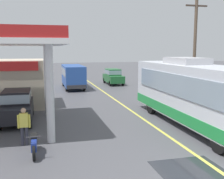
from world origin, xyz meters
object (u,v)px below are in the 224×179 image
(car_trailing_behind_bus, at_px, (113,76))
(coach_bus_main, at_px, (194,95))
(pedestrian_near_pump, at_px, (24,124))
(motorcycle_parked_forecourt, at_px, (34,144))
(minibus_opposing_lane, at_px, (73,75))
(car_at_pump, at_px, (17,104))

(car_trailing_behind_bus, bearing_deg, coach_bus_main, -90.80)
(car_trailing_behind_bus, bearing_deg, pedestrian_near_pump, -114.73)
(motorcycle_parked_forecourt, bearing_deg, minibus_opposing_lane, 79.11)
(coach_bus_main, xyz_separation_m, motorcycle_parked_forecourt, (-8.31, -2.19, -1.28))
(coach_bus_main, height_order, motorcycle_parked_forecourt, coach_bus_main)
(motorcycle_parked_forecourt, bearing_deg, pedestrian_near_pump, 109.75)
(motorcycle_parked_forecourt, bearing_deg, car_at_pump, 101.21)
(coach_bus_main, bearing_deg, motorcycle_parked_forecourt, -165.24)
(minibus_opposing_lane, distance_m, car_trailing_behind_bus, 5.51)
(minibus_opposing_lane, bearing_deg, pedestrian_near_pump, -103.02)
(car_at_pump, bearing_deg, car_trailing_behind_bus, 57.75)
(coach_bus_main, distance_m, car_trailing_behind_bus, 18.60)
(car_at_pump, height_order, minibus_opposing_lane, minibus_opposing_lane)
(pedestrian_near_pump, bearing_deg, motorcycle_parked_forecourt, -70.25)
(minibus_opposing_lane, distance_m, pedestrian_near_pump, 17.76)
(car_at_pump, height_order, car_trailing_behind_bus, same)
(pedestrian_near_pump, bearing_deg, car_at_pump, 98.65)
(pedestrian_near_pump, height_order, car_trailing_behind_bus, car_trailing_behind_bus)
(motorcycle_parked_forecourt, distance_m, pedestrian_near_pump, 1.39)
(car_at_pump, bearing_deg, pedestrian_near_pump, -81.35)
(car_at_pump, height_order, motorcycle_parked_forecourt, car_at_pump)
(coach_bus_main, distance_m, car_at_pump, 9.98)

